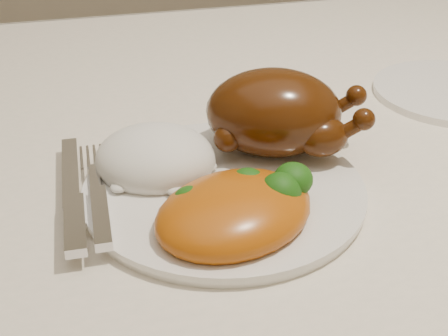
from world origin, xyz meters
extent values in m
cube|color=brown|center=(0.00, 0.00, 0.74)|extent=(1.60, 0.90, 0.04)
cube|color=beige|center=(0.00, 0.00, 0.76)|extent=(1.72, 1.02, 0.01)
cube|color=beige|center=(0.00, 0.51, 0.68)|extent=(1.72, 0.01, 0.18)
cylinder|color=white|center=(-0.14, -0.10, 0.77)|extent=(0.33, 0.33, 0.01)
ellipsoid|color=#4A2108|center=(-0.08, -0.04, 0.82)|extent=(0.16, 0.14, 0.09)
ellipsoid|color=#4A2108|center=(-0.09, -0.05, 0.84)|extent=(0.08, 0.07, 0.04)
ellipsoid|color=#4A2108|center=(-0.04, -0.09, 0.81)|extent=(0.05, 0.04, 0.04)
sphere|color=#4A2108|center=(0.00, -0.10, 0.83)|extent=(0.02, 0.02, 0.02)
ellipsoid|color=#4A2108|center=(-0.02, -0.03, 0.81)|extent=(0.05, 0.04, 0.04)
sphere|color=#4A2108|center=(0.01, -0.04, 0.83)|extent=(0.02, 0.02, 0.02)
sphere|color=#4A2108|center=(-0.13, -0.06, 0.81)|extent=(0.03, 0.03, 0.03)
sphere|color=#4A2108|center=(-0.11, 0.00, 0.81)|extent=(0.03, 0.03, 0.03)
ellipsoid|color=white|center=(-0.20, -0.06, 0.79)|extent=(0.15, 0.14, 0.06)
ellipsoid|color=#B6490B|center=(-0.15, -0.16, 0.79)|extent=(0.18, 0.16, 0.05)
ellipsoid|color=#B6490B|center=(-0.11, -0.15, 0.79)|extent=(0.07, 0.06, 0.03)
ellipsoid|color=#163D0A|center=(-0.17, -0.19, 0.79)|extent=(0.03, 0.03, 0.03)
ellipsoid|color=#163D0A|center=(-0.19, -0.15, 0.80)|extent=(0.03, 0.03, 0.03)
ellipsoid|color=#163D0A|center=(-0.13, -0.14, 0.79)|extent=(0.04, 0.04, 0.04)
ellipsoid|color=#163D0A|center=(-0.09, -0.15, 0.81)|extent=(0.04, 0.04, 0.03)
ellipsoid|color=#163D0A|center=(-0.11, -0.16, 0.80)|extent=(0.04, 0.04, 0.04)
ellipsoid|color=#163D0A|center=(-0.15, -0.16, 0.80)|extent=(0.03, 0.03, 0.03)
ellipsoid|color=#163D0A|center=(-0.17, -0.17, 0.80)|extent=(0.03, 0.03, 0.03)
ellipsoid|color=#163D0A|center=(-0.14, -0.15, 0.79)|extent=(0.03, 0.03, 0.04)
cube|color=silver|center=(-0.29, -0.04, 0.78)|extent=(0.02, 0.13, 0.00)
cube|color=silver|center=(-0.29, -0.14, 0.79)|extent=(0.02, 0.08, 0.01)
cube|color=silver|center=(-0.26, -0.13, 0.79)|extent=(0.02, 0.09, 0.01)
cube|color=silver|center=(-0.26, -0.04, 0.78)|extent=(0.02, 0.09, 0.00)
camera|label=1|loc=(-0.27, -0.59, 1.10)|focal=50.00mm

